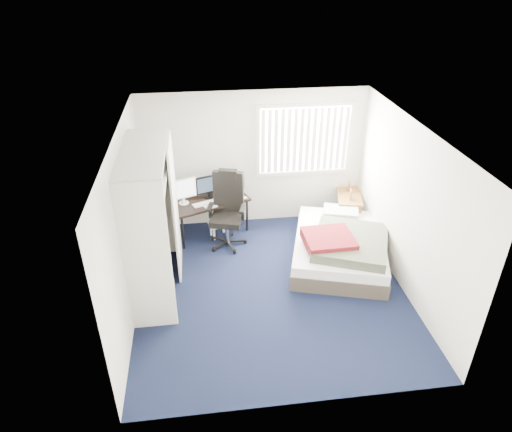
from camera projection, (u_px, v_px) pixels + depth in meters
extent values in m
plane|color=black|center=(271.00, 288.00, 7.02)|extent=(4.20, 4.20, 0.00)
plane|color=silver|center=(254.00, 159.00, 8.20)|extent=(4.00, 0.00, 4.00)
plane|color=silver|center=(305.00, 321.00, 4.59)|extent=(4.00, 0.00, 4.00)
plane|color=silver|center=(127.00, 227.00, 6.17)|extent=(0.00, 4.20, 4.20)
plane|color=silver|center=(408.00, 209.00, 6.62)|extent=(0.00, 4.20, 4.20)
plane|color=white|center=(274.00, 132.00, 5.77)|extent=(4.20, 4.20, 0.00)
cube|color=white|center=(304.00, 139.00, 8.11)|extent=(1.60, 0.02, 1.20)
cube|color=beige|center=(306.00, 105.00, 7.77)|extent=(1.72, 0.06, 0.06)
cube|color=beige|center=(302.00, 172.00, 8.40)|extent=(1.72, 0.06, 0.06)
cube|color=white|center=(305.00, 140.00, 8.06)|extent=(1.60, 0.04, 1.16)
cube|color=beige|center=(147.00, 260.00, 5.77)|extent=(0.60, 0.04, 2.20)
cube|color=beige|center=(156.00, 195.00, 7.31)|extent=(0.60, 0.04, 2.20)
cube|color=beige|center=(142.00, 152.00, 5.99)|extent=(0.60, 1.80, 0.04)
cube|color=beige|center=(146.00, 178.00, 6.18)|extent=(0.56, 1.74, 0.03)
cylinder|color=silver|center=(147.00, 186.00, 6.24)|extent=(0.03, 1.72, 0.03)
cube|color=#26262B|center=(150.00, 218.00, 6.38)|extent=(0.38, 1.10, 0.90)
cube|color=beige|center=(175.00, 207.00, 6.96)|extent=(0.03, 0.90, 2.20)
cube|color=white|center=(142.00, 184.00, 5.73)|extent=(0.38, 0.30, 0.24)
cube|color=gray|center=(145.00, 168.00, 6.16)|extent=(0.34, 0.28, 0.22)
cube|color=black|center=(209.00, 201.00, 8.09)|extent=(1.50, 1.09, 0.04)
cylinder|color=black|center=(183.00, 233.00, 7.80)|extent=(0.04, 0.04, 0.63)
cylinder|color=black|center=(173.00, 220.00, 8.19)|extent=(0.04, 0.04, 0.63)
cylinder|color=black|center=(247.00, 216.00, 8.32)|extent=(0.04, 0.04, 0.63)
cylinder|color=black|center=(235.00, 204.00, 8.71)|extent=(0.04, 0.04, 0.63)
cube|color=white|center=(183.00, 189.00, 7.84)|extent=(0.48, 0.21, 0.36)
cube|color=white|center=(183.00, 189.00, 7.84)|extent=(0.42, 0.17, 0.31)
cube|color=black|center=(208.00, 184.00, 8.05)|extent=(0.46, 0.20, 0.32)
cube|color=#1E2838|center=(208.00, 184.00, 8.05)|extent=(0.40, 0.16, 0.27)
cube|color=black|center=(231.00, 180.00, 8.20)|extent=(0.46, 0.20, 0.32)
cube|color=#1E2838|center=(231.00, 180.00, 8.20)|extent=(0.40, 0.16, 0.27)
cube|color=white|center=(204.00, 204.00, 7.95)|extent=(0.42, 0.28, 0.02)
cube|color=black|center=(218.00, 200.00, 8.06)|extent=(0.09, 0.11, 0.02)
cylinder|color=silver|center=(224.00, 194.00, 8.12)|extent=(0.08, 0.08, 0.16)
cube|color=white|center=(209.00, 200.00, 8.08)|extent=(0.38, 0.37, 0.00)
cube|color=black|center=(228.00, 241.00, 8.04)|extent=(0.76, 0.76, 0.12)
cylinder|color=silver|center=(227.00, 231.00, 7.93)|extent=(0.06, 0.06, 0.42)
cube|color=black|center=(227.00, 219.00, 7.81)|extent=(0.64, 0.64, 0.10)
cube|color=black|center=(228.00, 191.00, 7.80)|extent=(0.53, 0.23, 0.73)
cube|color=black|center=(228.00, 174.00, 7.65)|extent=(0.33, 0.20, 0.17)
cube|color=black|center=(210.00, 207.00, 7.73)|extent=(0.14, 0.30, 0.04)
cube|color=black|center=(243.00, 209.00, 7.67)|extent=(0.14, 0.30, 0.04)
cube|color=white|center=(219.00, 224.00, 8.18)|extent=(0.39, 0.34, 0.03)
cylinder|color=white|center=(214.00, 234.00, 8.14)|extent=(0.04, 0.04, 0.24)
cylinder|color=white|center=(211.00, 229.00, 8.27)|extent=(0.04, 0.04, 0.24)
cylinder|color=white|center=(227.00, 231.00, 8.22)|extent=(0.04, 0.04, 0.24)
cylinder|color=white|center=(223.00, 227.00, 8.36)|extent=(0.04, 0.04, 0.24)
cube|color=brown|center=(349.00, 195.00, 8.47)|extent=(0.61, 0.94, 0.04)
cube|color=brown|center=(339.00, 219.00, 8.29)|extent=(0.05, 0.05, 0.56)
cube|color=brown|center=(337.00, 199.00, 8.97)|extent=(0.05, 0.05, 0.56)
cube|color=brown|center=(359.00, 220.00, 8.27)|extent=(0.05, 0.05, 0.56)
cube|color=brown|center=(355.00, 199.00, 8.94)|extent=(0.05, 0.05, 0.56)
cube|color=brown|center=(351.00, 194.00, 8.25)|extent=(0.05, 0.14, 0.18)
cube|color=brown|center=(349.00, 186.00, 8.53)|extent=(0.05, 0.14, 0.18)
cube|color=#3D352C|center=(339.00, 252.00, 7.63)|extent=(1.97, 2.31, 0.26)
cube|color=white|center=(340.00, 242.00, 7.53)|extent=(1.92, 2.26, 0.18)
cube|color=#B6BDAE|center=(341.00, 213.00, 8.05)|extent=(0.69, 0.55, 0.14)
cube|color=#3B3F2F|center=(350.00, 243.00, 7.21)|extent=(1.49, 1.55, 0.18)
cube|color=#5A0F14|center=(328.00, 240.00, 7.13)|extent=(0.77, 0.72, 0.16)
cube|color=tan|center=(161.00, 291.00, 6.75)|extent=(0.38, 0.30, 0.27)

